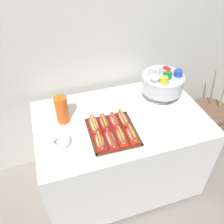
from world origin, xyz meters
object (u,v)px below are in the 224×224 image
Objects in this scene: serving_tray at (113,132)px; hot_dog_0 at (100,141)px; donut at (60,142)px; hot_dog_1 at (111,139)px; buffet_table at (120,150)px; floor_vase at (205,125)px; cup_stack at (62,110)px; hot_dog_7 at (124,119)px; hot_dog_4 at (94,125)px; hot_dog_3 at (132,134)px; hot_dog_6 at (114,121)px; hot_dog_2 at (121,136)px; hot_dog_5 at (104,123)px; punch_bowl at (162,82)px.

serving_tray is 0.14m from hot_dog_0.
donut is (-0.25, 0.09, -0.01)m from hot_dog_0.
hot_dog_1 is 0.34m from donut.
floor_vase reaches higher than buffet_table.
hot_dog_0 is at bearing -57.93° from cup_stack.
donut is at bearing -172.06° from hot_dog_7.
buffet_table is 0.47m from hot_dog_4.
hot_dog_3 is at bearing -37.09° from cup_stack.
floor_vase reaches higher than hot_dog_6.
floor_vase is 4.88× the size of hot_dog_7.
serving_tray is 2.02× the size of hot_dog_7.
cup_stack reaches higher than hot_dog_3.
hot_dog_7 is 1.27× the size of donut.
hot_dog_4 is at bearing 112.76° from hot_dog_1.
hot_dog_0 is at bearing -19.83° from donut.
hot_dog_4 is at bearing 142.06° from hot_dog_3.
hot_dog_3 is at bearing -37.94° from hot_dog_4.
hot_dog_2 is 1.04× the size of hot_dog_5.
donut is (-0.41, -0.07, -0.02)m from hot_dog_6.
hot_dog_3 is at bearing -1.69° from hot_dog_2.
hot_dog_5 reaches higher than serving_tray.
hot_dog_4 reaches higher than hot_dog_1.
buffet_table is 0.41m from hot_dog_7.
hot_dog_6 is 0.45× the size of punch_bowl.
hot_dog_7 is at bearing -166.28° from floor_vase.
hot_dog_6 reaches higher than buffet_table.
hot_dog_0 is 0.97× the size of hot_dog_3.
punch_bowl reaches higher than hot_dog_4.
buffet_table is at bearing -13.14° from cup_stack.
hot_dog_4 is 0.83× the size of cup_stack.
hot_dog_6 is at bearing 46.04° from hot_dog_0.
hot_dog_1 is at bearing -147.49° from punch_bowl.
hot_dog_3 is 0.22m from hot_dog_5.
hot_dog_4 is at bearing 130.59° from hot_dog_2.
hot_dog_1 is at bearing -125.11° from buffet_table.
cup_stack reaches higher than floor_vase.
buffet_table is at bearing 14.23° from donut.
cup_stack reaches higher than hot_dog_4.
hot_dog_3 is at bearing -37.94° from serving_tray.
serving_tray is 2.43× the size of hot_dog_6.
hot_dog_1 is 0.17m from hot_dog_5.
donut is at bearing 168.44° from hot_dog_3.
hot_dog_6 is (-0.07, 0.17, -0.00)m from hot_dog_3.
buffet_table is 0.63m from donut.
buffet_table is 7.76× the size of hot_dog_3.
hot_dog_1 is 1.21× the size of hot_dog_6.
hot_dog_2 reaches higher than hot_dog_6.
buffet_table is at bearing 12.10° from hot_dog_4.
hot_dog_2 is 0.94× the size of hot_dog_4.
hot_dog_7 is (0.15, -0.00, -0.00)m from hot_dog_5.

